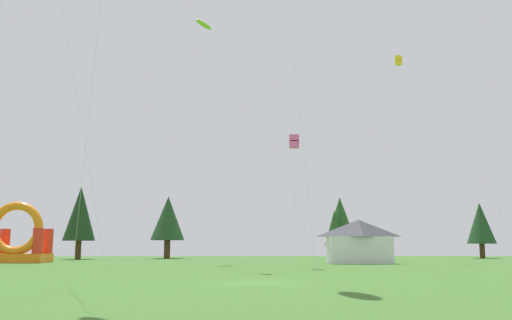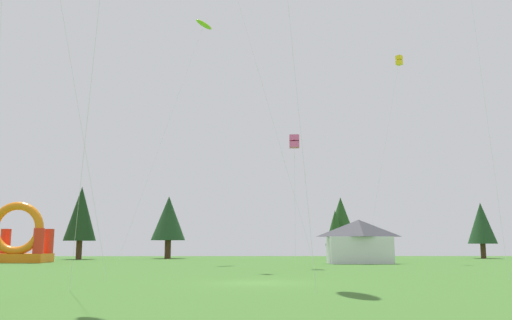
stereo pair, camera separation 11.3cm
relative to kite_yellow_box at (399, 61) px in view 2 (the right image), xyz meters
The scene contains 11 objects.
ground_plane 41.46m from the kite_yellow_box, 118.30° to the right, with size 120.00×120.00×0.00m, color #3D6B28.
kite_yellow_box is the anchor object (origin of this frame).
kite_lime_parafoil 22.67m from the kite_yellow_box, behind, with size 8.16×8.71×27.29m.
kite_pink_box 21.92m from the kite_yellow_box, 135.64° to the right, with size 0.90×2.27×11.15m.
inflatable_blue_arch 45.83m from the kite_yellow_box, behind, with size 5.71×3.82×6.28m.
festival_tent 21.65m from the kite_yellow_box, 144.58° to the right, with size 6.13×3.27×4.32m.
tree_row_2 43.48m from the kite_yellow_box, 164.28° to the left, with size 4.03×4.03×9.28m.
tree_row_3 35.98m from the kite_yellow_box, 152.18° to the left, with size 4.59×4.59×8.36m.
tree_row_4 23.48m from the kite_yellow_box, 112.56° to the left, with size 2.72×2.72×6.38m.
tree_row_5 23.28m from the kite_yellow_box, 106.37° to the left, with size 3.92×3.92×8.29m.
tree_row_6 27.42m from the kite_yellow_box, 45.19° to the left, with size 3.80×3.80×7.54m.
Camera 2 is at (-0.53, -26.68, 1.89)m, focal length 37.08 mm.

